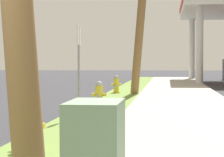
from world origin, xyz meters
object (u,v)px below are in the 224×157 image
at_px(fire_hydrant_nearest, 31,127).
at_px(fire_hydrant_third, 116,85).
at_px(fire_hydrant_second, 99,95).
at_px(street_sign_post, 79,52).

distance_m(fire_hydrant_nearest, fire_hydrant_third, 13.97).
bearing_deg(fire_hydrant_third, fire_hydrant_second, -88.77).
relative_size(fire_hydrant_nearest, fire_hydrant_second, 1.00).
relative_size(fire_hydrant_nearest, street_sign_post, 0.35).
distance_m(fire_hydrant_third, street_sign_post, 9.65).
distance_m(fire_hydrant_second, street_sign_post, 3.18).
height_order(fire_hydrant_second, street_sign_post, street_sign_post).
bearing_deg(street_sign_post, fire_hydrant_nearest, -89.63).
relative_size(fire_hydrant_nearest, fire_hydrant_third, 1.00).
height_order(fire_hydrant_nearest, fire_hydrant_second, same).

